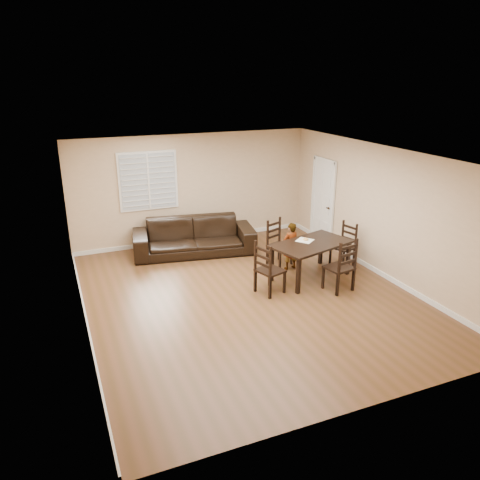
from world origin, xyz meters
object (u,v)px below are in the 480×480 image
(chair_near, at_px, (276,243))
(chair_left, at_px, (265,271))
(sofa, at_px, (194,237))
(chair_far, at_px, (344,269))
(dining_table, at_px, (311,247))
(child, at_px, (291,246))
(chair_right, at_px, (346,245))
(donut, at_px, (306,239))

(chair_near, xyz_separation_m, chair_left, (-0.91, -1.36, 0.02))
(chair_near, relative_size, sofa, 0.36)
(chair_near, xyz_separation_m, chair_far, (0.54, -1.86, 0.03))
(dining_table, height_order, child, child)
(chair_right, height_order, child, child)
(donut, bearing_deg, chair_far, -75.65)
(chair_far, relative_size, chair_right, 1.12)
(chair_right, height_order, donut, chair_right)
(dining_table, bearing_deg, donut, 83.66)
(chair_left, relative_size, chair_right, 1.10)
(chair_right, distance_m, sofa, 3.53)
(chair_far, bearing_deg, chair_right, -137.53)
(chair_far, bearing_deg, dining_table, -85.55)
(chair_near, height_order, sofa, chair_near)
(chair_left, bearing_deg, chair_far, -127.00)
(dining_table, relative_size, donut, 16.45)
(child, bearing_deg, chair_left, 33.87)
(chair_near, height_order, chair_far, chair_far)
(chair_far, distance_m, child, 1.48)
(chair_far, xyz_separation_m, child, (-0.40, 1.43, 0.03))
(chair_far, distance_m, chair_left, 1.53)
(child, bearing_deg, dining_table, 98.38)
(chair_near, distance_m, chair_far, 1.93)
(chair_near, height_order, chair_left, chair_left)
(chair_near, relative_size, chair_left, 0.96)
(child, distance_m, donut, 0.49)
(dining_table, xyz_separation_m, child, (-0.17, 0.57, -0.16))
(chair_right, xyz_separation_m, child, (-1.29, 0.23, 0.09))
(chair_left, relative_size, donut, 9.53)
(chair_right, distance_m, child, 1.31)
(chair_far, relative_size, sofa, 0.39)
(dining_table, bearing_deg, child, 90.00)
(chair_near, bearing_deg, chair_right, -46.55)
(chair_left, bearing_deg, dining_table, -91.68)
(donut, bearing_deg, child, 108.97)
(chair_right, bearing_deg, donut, -96.37)
(sofa, bearing_deg, donut, -40.10)
(dining_table, height_order, chair_right, chair_right)
(dining_table, relative_size, child, 1.74)
(dining_table, relative_size, chair_right, 1.89)
(child, relative_size, sofa, 0.37)
(chair_far, relative_size, donut, 9.75)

